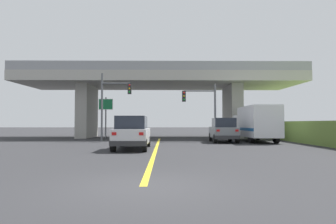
% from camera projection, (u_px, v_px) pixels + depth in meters
% --- Properties ---
extents(ground, '(160.00, 160.00, 0.00)m').
position_uv_depth(ground, '(160.00, 137.00, 33.40)').
color(ground, '#2B2B2D').
extents(overpass_bridge, '(30.13, 8.79, 7.72)m').
position_uv_depth(overpass_bridge, '(160.00, 87.00, 33.61)').
color(overpass_bridge, '#A8A59E').
rests_on(overpass_bridge, ground).
extents(lane_divider_stripe, '(0.20, 23.29, 0.01)m').
position_uv_depth(lane_divider_stripe, '(156.00, 148.00, 19.18)').
color(lane_divider_stripe, yellow).
rests_on(lane_divider_stripe, ground).
extents(suv_lead, '(2.00, 4.84, 2.02)m').
position_uv_depth(suv_lead, '(132.00, 133.00, 18.31)').
color(suv_lead, silver).
rests_on(suv_lead, ground).
extents(suv_crossing, '(2.14, 4.48, 2.02)m').
position_uv_depth(suv_crossing, '(223.00, 130.00, 25.12)').
color(suv_crossing, slate).
rests_on(suv_crossing, ground).
extents(box_truck, '(2.33, 7.14, 3.01)m').
position_uv_depth(box_truck, '(256.00, 123.00, 25.82)').
color(box_truck, silver).
rests_on(box_truck, ground).
extents(traffic_signal_nearside, '(3.03, 0.36, 5.10)m').
position_uv_depth(traffic_signal_nearside, '(203.00, 104.00, 26.59)').
color(traffic_signal_nearside, '#56595E').
rests_on(traffic_signal_nearside, ground).
extents(traffic_signal_farside, '(2.69, 0.36, 6.02)m').
position_uv_depth(traffic_signal_farside, '(111.00, 99.00, 26.52)').
color(traffic_signal_farside, '#56595E').
rests_on(traffic_signal_farside, ground).
extents(highway_sign, '(1.45, 0.17, 4.25)m').
position_uv_depth(highway_sign, '(106.00, 109.00, 30.71)').
color(highway_sign, '#56595E').
rests_on(highway_sign, ground).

